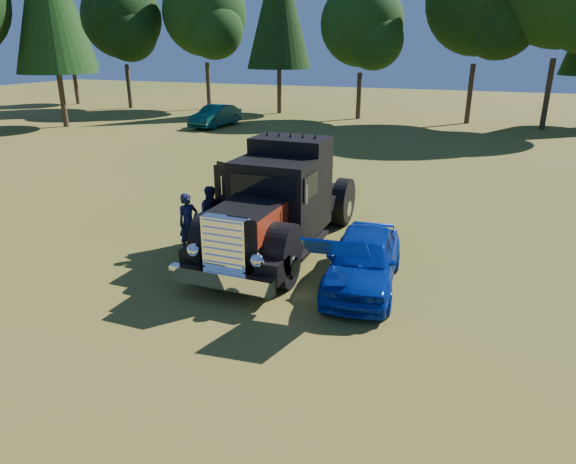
# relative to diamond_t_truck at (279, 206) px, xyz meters

# --- Properties ---
(ground) EXTENTS (120.00, 120.00, 0.00)m
(ground) POSITION_rel_diamond_t_truck_xyz_m (-0.72, -2.18, -1.28)
(ground) COLOR #445C1B
(ground) RESTS_ON ground
(treeline) EXTENTS (72.10, 24.04, 13.84)m
(treeline) POSITION_rel_diamond_t_truck_xyz_m (-1.57, 25.40, 6.57)
(treeline) COLOR #2D2116
(treeline) RESTS_ON ground
(diamond_t_truck) EXTENTS (3.33, 7.16, 3.00)m
(diamond_t_truck) POSITION_rel_diamond_t_truck_xyz_m (0.00, 0.00, 0.00)
(diamond_t_truck) COLOR black
(diamond_t_truck) RESTS_ON ground
(hotrod_coupe) EXTENTS (1.99, 4.26, 1.89)m
(hotrod_coupe) POSITION_rel_diamond_t_truck_xyz_m (2.69, -1.35, -0.60)
(hotrod_coupe) COLOR #060C95
(hotrod_coupe) RESTS_ON ground
(spectator_near) EXTENTS (0.63, 0.72, 1.65)m
(spectator_near) POSITION_rel_diamond_t_truck_xyz_m (-2.26, -0.98, -0.45)
(spectator_near) COLOR #1F344A
(spectator_near) RESTS_ON ground
(spectator_far) EXTENTS (1.02, 0.99, 1.65)m
(spectator_far) POSITION_rel_diamond_t_truck_xyz_m (-2.02, -0.09, -0.45)
(spectator_far) COLOR #1C2741
(spectator_far) RESTS_ON ground
(distant_teal_car) EXTENTS (1.97, 4.61, 1.48)m
(distant_teal_car) POSITION_rel_diamond_t_truck_xyz_m (-12.90, 19.58, -0.54)
(distant_teal_car) COLOR #0A3440
(distant_teal_car) RESTS_ON ground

